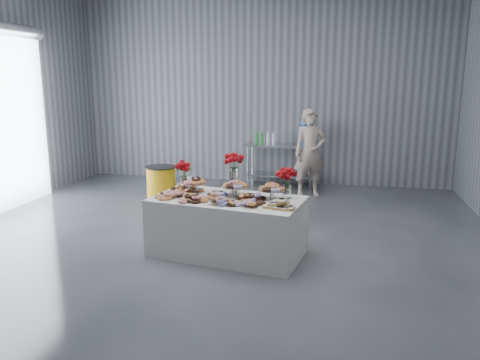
# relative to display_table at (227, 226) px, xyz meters

# --- Properties ---
(ground) EXTENTS (9.00, 9.00, 0.00)m
(ground) POSITION_rel_display_table_xyz_m (-0.31, -0.04, -0.38)
(ground) COLOR #36393E
(ground) RESTS_ON ground
(room_walls) EXTENTS (8.04, 9.04, 4.02)m
(room_walls) POSITION_rel_display_table_xyz_m (-0.58, 0.03, 2.26)
(room_walls) COLOR gray
(room_walls) RESTS_ON ground
(display_table) EXTENTS (2.04, 1.29, 0.75)m
(display_table) POSITION_rel_display_table_xyz_m (0.00, 0.00, 0.00)
(display_table) COLOR silver
(display_table) RESTS_ON ground
(prep_table) EXTENTS (1.50, 0.60, 0.90)m
(prep_table) POSITION_rel_display_table_xyz_m (0.16, 4.06, 0.24)
(prep_table) COLOR silver
(prep_table) RESTS_ON ground
(donut_mounds) EXTENTS (1.91, 1.08, 0.09)m
(donut_mounds) POSITION_rel_display_table_xyz_m (-0.00, -0.05, 0.42)
(donut_mounds) COLOR #DC8750
(donut_mounds) RESTS_ON display_table
(cake_stand_left) EXTENTS (0.36, 0.36, 0.17)m
(cake_stand_left) POSITION_rel_display_table_xyz_m (-0.52, 0.24, 0.52)
(cake_stand_left) COLOR silver
(cake_stand_left) RESTS_ON display_table
(cake_stand_mid) EXTENTS (0.36, 0.36, 0.17)m
(cake_stand_mid) POSITION_rel_display_table_xyz_m (0.07, 0.14, 0.52)
(cake_stand_mid) COLOR silver
(cake_stand_mid) RESTS_ON display_table
(cake_stand_right) EXTENTS (0.36, 0.36, 0.17)m
(cake_stand_right) POSITION_rel_display_table_xyz_m (0.57, 0.06, 0.52)
(cake_stand_right) COLOR silver
(cake_stand_right) RESTS_ON display_table
(danish_pile) EXTENTS (0.48, 0.48, 0.11)m
(danish_pile) POSITION_rel_display_table_xyz_m (0.72, -0.27, 0.43)
(danish_pile) COLOR silver
(danish_pile) RESTS_ON display_table
(bouquet_left) EXTENTS (0.26, 0.26, 0.42)m
(bouquet_left) POSITION_rel_display_table_xyz_m (-0.70, 0.37, 0.67)
(bouquet_left) COLOR white
(bouquet_left) RESTS_ON display_table
(bouquet_right) EXTENTS (0.26, 0.26, 0.42)m
(bouquet_right) POSITION_rel_display_table_xyz_m (0.74, 0.18, 0.67)
(bouquet_right) COLOR white
(bouquet_right) RESTS_ON display_table
(bouquet_center) EXTENTS (0.26, 0.26, 0.57)m
(bouquet_center) POSITION_rel_display_table_xyz_m (0.01, 0.35, 0.75)
(bouquet_center) COLOR silver
(bouquet_center) RESTS_ON display_table
(water_jug) EXTENTS (0.28, 0.28, 0.55)m
(water_jug) POSITION_rel_display_table_xyz_m (0.66, 4.06, 0.77)
(water_jug) COLOR #4292E2
(water_jug) RESTS_ON prep_table
(drink_bottles) EXTENTS (0.54, 0.08, 0.27)m
(drink_bottles) POSITION_rel_display_table_xyz_m (-0.16, 3.96, 0.66)
(drink_bottles) COLOR #268C33
(drink_bottles) RESTS_ON prep_table
(person) EXTENTS (0.71, 0.58, 1.69)m
(person) POSITION_rel_display_table_xyz_m (0.82, 3.36, 0.47)
(person) COLOR #CC8C93
(person) RESTS_ON ground
(trash_barrel) EXTENTS (0.56, 0.56, 0.71)m
(trash_barrel) POSITION_rel_display_table_xyz_m (-1.73, 2.08, -0.02)
(trash_barrel) COLOR yellow
(trash_barrel) RESTS_ON ground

